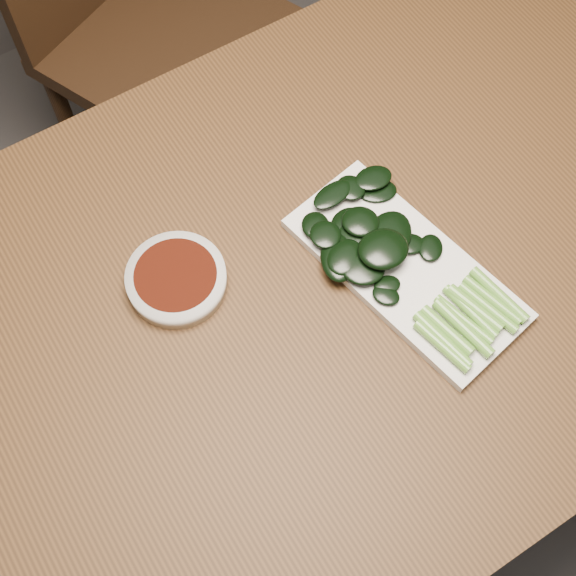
{
  "coord_description": "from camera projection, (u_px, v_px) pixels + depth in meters",
  "views": [
    {
      "loc": [
        -0.27,
        -0.37,
        1.66
      ],
      "look_at": [
        -0.03,
        0.0,
        0.76
      ],
      "focal_mm": 50.0,
      "sensor_mm": 36.0,
      "label": 1
    }
  ],
  "objects": [
    {
      "name": "serving_plate",
      "position": [
        406.0,
        269.0,
        1.02
      ],
      "size": [
        0.2,
        0.33,
        0.01
      ],
      "rotation": [
        0.0,
        0.0,
        0.18
      ],
      "color": "silver",
      "rests_on": "table"
    },
    {
      "name": "gai_lan",
      "position": [
        392.0,
        259.0,
        1.0
      ],
      "size": [
        0.19,
        0.31,
        0.03
      ],
      "color": "#5E9634",
      "rests_on": "serving_plate"
    },
    {
      "name": "sauce_bowl",
      "position": [
        176.0,
        279.0,
        1.0
      ],
      "size": [
        0.13,
        0.13,
        0.03
      ],
      "color": "silver",
      "rests_on": "table"
    },
    {
      "name": "chair_far",
      "position": [
        142.0,
        9.0,
        1.58
      ],
      "size": [
        0.56,
        0.56,
        0.89
      ],
      "rotation": [
        0.0,
        0.0,
        0.41
      ],
      "color": "black",
      "rests_on": "ground"
    },
    {
      "name": "ground",
      "position": [
        303.0,
        442.0,
        1.69
      ],
      "size": [
        6.0,
        6.0,
        0.0
      ],
      "primitive_type": "plane",
      "color": "#312F2F",
      "rests_on": "ground"
    },
    {
      "name": "table",
      "position": [
        311.0,
        304.0,
        1.08
      ],
      "size": [
        1.4,
        0.8,
        0.75
      ],
      "color": "#422812",
      "rests_on": "ground"
    }
  ]
}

